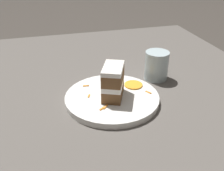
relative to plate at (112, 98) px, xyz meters
The scene contains 8 objects.
ground_plane 0.07m from the plate, ahead, with size 6.00×6.00×0.00m, color #38332D.
dining_table 0.06m from the plate, ahead, with size 1.21×1.12×0.02m, color #56514C.
plate is the anchor object (origin of this frame).
cake_slice 0.06m from the plate, 162.86° to the right, with size 0.10×0.08×0.09m.
cream_dollop 0.09m from the plate, 17.19° to the right, with size 0.05×0.04×0.05m, color white.
orange_garnish 0.09m from the plate, 62.83° to the right, with size 0.06×0.06×0.00m, color orange.
carrot_shreds_scatter 0.02m from the plate, 120.29° to the left, with size 0.14×0.19×0.00m.
drinking_glass 0.21m from the plate, 61.02° to the right, with size 0.08×0.08×0.09m.
Camera 1 is at (-0.68, 0.16, 0.43)m, focal length 42.00 mm.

